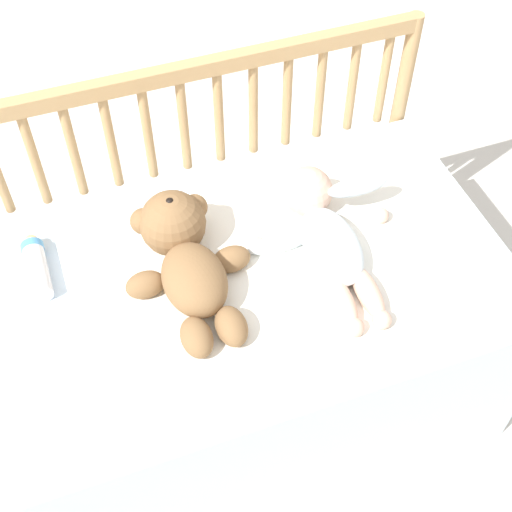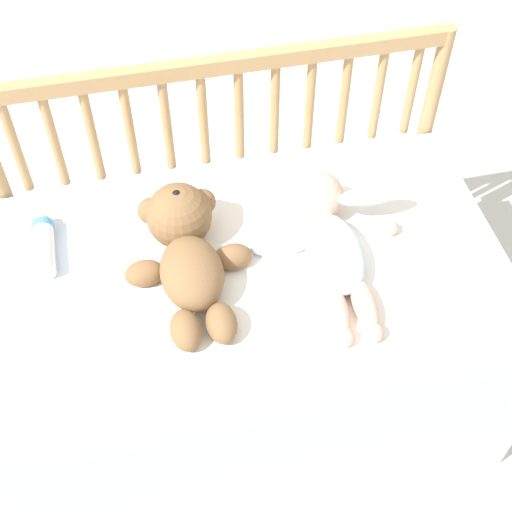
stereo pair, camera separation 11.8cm
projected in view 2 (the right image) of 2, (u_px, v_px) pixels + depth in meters
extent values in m
plane|color=silver|center=(256.00, 387.00, 1.88)|extent=(12.00, 12.00, 0.00)
cube|color=silver|center=(256.00, 336.00, 1.69)|extent=(1.08, 0.68, 0.49)
cylinder|color=tan|center=(15.00, 221.00, 1.73)|extent=(0.04, 0.04, 0.78)
cylinder|color=tan|center=(418.00, 157.00, 1.88)|extent=(0.04, 0.04, 0.78)
cube|color=tan|center=(219.00, 65.00, 1.52)|extent=(1.04, 0.03, 0.04)
cylinder|color=tan|center=(16.00, 147.00, 1.57)|extent=(0.02, 0.02, 0.25)
cylinder|color=tan|center=(54.00, 142.00, 1.58)|extent=(0.02, 0.02, 0.25)
cylinder|color=tan|center=(92.00, 136.00, 1.59)|extent=(0.02, 0.02, 0.25)
cylinder|color=tan|center=(130.00, 131.00, 1.60)|extent=(0.02, 0.02, 0.25)
cylinder|color=tan|center=(167.00, 125.00, 1.61)|extent=(0.02, 0.02, 0.25)
cylinder|color=tan|center=(203.00, 120.00, 1.62)|extent=(0.02, 0.02, 0.25)
cylinder|color=tan|center=(239.00, 115.00, 1.64)|extent=(0.02, 0.02, 0.25)
cylinder|color=tan|center=(275.00, 110.00, 1.65)|extent=(0.02, 0.02, 0.25)
cylinder|color=tan|center=(310.00, 105.00, 1.66)|extent=(0.02, 0.02, 0.25)
cylinder|color=tan|center=(344.00, 100.00, 1.67)|extent=(0.02, 0.02, 0.25)
cylinder|color=tan|center=(378.00, 95.00, 1.68)|extent=(0.02, 0.02, 0.25)
cylinder|color=tan|center=(411.00, 90.00, 1.69)|extent=(0.02, 0.02, 0.25)
cube|color=white|center=(271.00, 274.00, 1.50)|extent=(0.83, 0.56, 0.01)
ellipsoid|color=olive|center=(192.00, 273.00, 1.44)|extent=(0.13, 0.19, 0.10)
sphere|color=olive|center=(179.00, 216.00, 1.51)|extent=(0.14, 0.14, 0.14)
sphere|color=tan|center=(177.00, 203.00, 1.48)|extent=(0.06, 0.06, 0.06)
sphere|color=black|center=(176.00, 195.00, 1.46)|extent=(0.02, 0.02, 0.02)
sphere|color=olive|center=(151.00, 211.00, 1.52)|extent=(0.06, 0.06, 0.06)
sphere|color=olive|center=(203.00, 202.00, 1.53)|extent=(0.06, 0.06, 0.06)
ellipsoid|color=olive|center=(145.00, 273.00, 1.47)|extent=(0.08, 0.06, 0.06)
ellipsoid|color=olive|center=(233.00, 257.00, 1.49)|extent=(0.08, 0.06, 0.06)
ellipsoid|color=olive|center=(186.00, 330.00, 1.38)|extent=(0.06, 0.09, 0.06)
ellipsoid|color=olive|center=(222.00, 323.00, 1.39)|extent=(0.06, 0.09, 0.06)
ellipsoid|color=white|center=(335.00, 253.00, 1.49)|extent=(0.12, 0.22, 0.07)
sphere|color=beige|center=(319.00, 197.00, 1.57)|extent=(0.11, 0.11, 0.11)
ellipsoid|color=white|center=(282.00, 245.00, 1.52)|extent=(0.14, 0.05, 0.04)
ellipsoid|color=white|center=(369.00, 196.00, 1.54)|extent=(0.14, 0.05, 0.04)
sphere|color=beige|center=(263.00, 246.00, 1.52)|extent=(0.04, 0.04, 0.04)
sphere|color=beige|center=(390.00, 228.00, 1.56)|extent=(0.04, 0.04, 0.04)
ellipsoid|color=beige|center=(336.00, 308.00, 1.42)|extent=(0.05, 0.14, 0.05)
ellipsoid|color=beige|center=(364.00, 304.00, 1.42)|extent=(0.05, 0.14, 0.05)
sphere|color=beige|center=(345.00, 338.00, 1.38)|extent=(0.04, 0.04, 0.04)
sphere|color=beige|center=(374.00, 333.00, 1.38)|extent=(0.04, 0.04, 0.04)
cylinder|color=white|center=(44.00, 250.00, 1.51)|extent=(0.05, 0.13, 0.05)
cylinder|color=#4C99D8|center=(43.00, 227.00, 1.56)|extent=(0.05, 0.02, 0.05)
sphere|color=#EAC67F|center=(43.00, 222.00, 1.57)|extent=(0.03, 0.03, 0.03)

